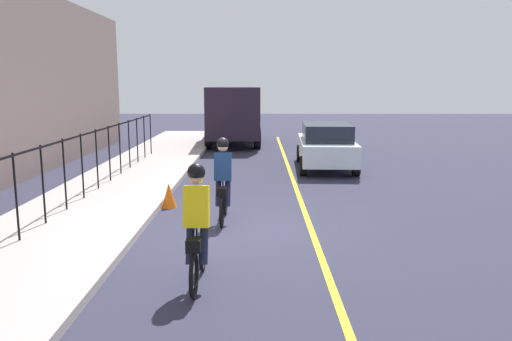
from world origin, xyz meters
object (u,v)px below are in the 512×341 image
cyclist_lead (223,180)px  traffic_cone_near (169,195)px  cyclist_follow (197,226)px  box_truck_background (233,112)px  patrol_sedan (326,145)px

cyclist_lead → traffic_cone_near: cyclist_lead is taller
cyclist_follow → box_truck_background: bearing=1.6°
cyclist_lead → patrol_sedan: (6.97, -3.12, -0.09)m
patrol_sedan → box_truck_background: 8.17m
cyclist_lead → box_truck_background: (14.27, 0.48, 0.64)m
cyclist_follow → box_truck_background: box_truck_background is taller
cyclist_lead → patrol_sedan: bearing=-23.7°
cyclist_follow → traffic_cone_near: cyclist_follow is taller
cyclist_follow → traffic_cone_near: 4.96m
cyclist_lead → patrol_sedan: size_ratio=0.41×
cyclist_follow → patrol_sedan: (10.46, -3.26, -0.09)m
box_truck_background → traffic_cone_near: box_truck_background is taller
patrol_sedan → traffic_cone_near: bearing=144.1°
cyclist_lead → box_truck_background: box_truck_background is taller
patrol_sedan → cyclist_follow: bearing=165.2°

